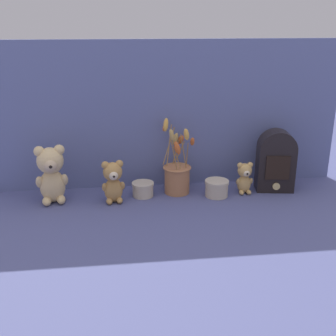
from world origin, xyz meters
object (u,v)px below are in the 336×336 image
at_px(flower_vase, 177,174).
at_px(vintage_radio, 276,160).
at_px(teddy_bear_medium, 113,181).
at_px(teddy_bear_large, 51,173).
at_px(teddy_bear_small, 244,177).
at_px(decorative_tin_short, 143,189).
at_px(decorative_tin_tall, 217,188).

bearing_deg(flower_vase, vintage_radio, -2.69).
bearing_deg(teddy_bear_medium, teddy_bear_large, 173.21).
distance_m(teddy_bear_medium, flower_vase, 0.28).
xyz_separation_m(teddy_bear_small, decorative_tin_short, (-0.44, 0.02, -0.04)).
bearing_deg(decorative_tin_tall, flower_vase, 160.15).
bearing_deg(teddy_bear_small, decorative_tin_short, 177.57).
height_order(teddy_bear_medium, flower_vase, flower_vase).
bearing_deg(decorative_tin_tall, teddy_bear_small, 7.94).
bearing_deg(decorative_tin_short, flower_vase, 8.60).
bearing_deg(teddy_bear_small, decorative_tin_tall, -172.06).
bearing_deg(vintage_radio, teddy_bear_small, -171.64).
xyz_separation_m(flower_vase, decorative_tin_tall, (0.16, -0.06, -0.05)).
height_order(teddy_bear_small, decorative_tin_short, teddy_bear_small).
distance_m(teddy_bear_medium, vintage_radio, 0.71).
bearing_deg(decorative_tin_short, teddy_bear_medium, -159.09).
xyz_separation_m(teddy_bear_medium, flower_vase, (0.27, 0.07, -0.01)).
bearing_deg(vintage_radio, flower_vase, 177.31).
bearing_deg(teddy_bear_small, flower_vase, 171.87).
xyz_separation_m(teddy_bear_large, teddy_bear_medium, (0.25, -0.03, -0.03)).
relative_size(teddy_bear_large, teddy_bear_medium, 1.36).
bearing_deg(vintage_radio, teddy_bear_large, -178.79).
distance_m(teddy_bear_medium, teddy_bear_small, 0.56).
xyz_separation_m(teddy_bear_small, decorative_tin_tall, (-0.13, -0.02, -0.04)).
bearing_deg(teddy_bear_medium, decorative_tin_tall, 1.45).
xyz_separation_m(teddy_bear_medium, vintage_radio, (0.70, 0.05, 0.05)).
height_order(teddy_bear_medium, decorative_tin_short, teddy_bear_medium).
distance_m(teddy_bear_small, flower_vase, 0.29).
bearing_deg(decorative_tin_tall, vintage_radio, 8.17).
distance_m(teddy_bear_small, decorative_tin_tall, 0.13).
distance_m(teddy_bear_large, teddy_bear_medium, 0.25).
relative_size(teddy_bear_large, teddy_bear_small, 1.74).
relative_size(teddy_bear_large, flower_vase, 0.74).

